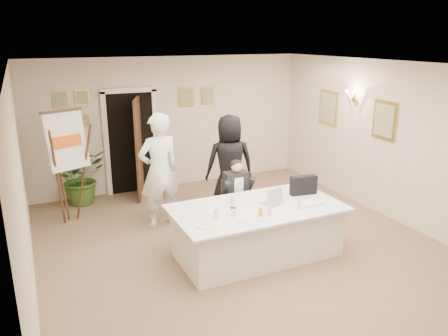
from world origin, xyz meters
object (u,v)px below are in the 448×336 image
potted_palm (81,177)px  paper_stack (310,203)px  conference_table (257,230)px  laptop_bag (303,185)px  standing_man (159,171)px  steel_jug (233,211)px  laptop (271,194)px  standing_woman (230,164)px  seated_man (237,196)px  oj_glass (261,212)px  flip_chart (67,173)px

potted_palm → paper_stack: size_ratio=3.15×
conference_table → laptop_bag: size_ratio=5.83×
standing_man → steel_jug: (0.54, -1.76, -0.17)m
potted_palm → laptop: 4.08m
standing_woman → steel_jug: standing_woman is taller
laptop → steel_jug: (-0.73, -0.18, -0.08)m
seated_man → oj_glass: size_ratio=9.73×
flip_chart → steel_jug: size_ratio=18.08×
oj_glass → flip_chart: bearing=129.1°
seated_man → flip_chart: bearing=134.1°
standing_man → standing_woman: standing_man is taller
flip_chart → standing_woman: (2.81, -0.66, 0.00)m
standing_man → standing_woman: 1.41m
standing_woman → potted_palm: (-2.50, 1.57, -0.39)m
laptop_bag → oj_glass: bearing=-146.8°
laptop_bag → oj_glass: (-1.06, -0.51, -0.09)m
laptop_bag → paper_stack: 0.44m
standing_woman → flip_chart: bearing=0.2°
standing_woman → laptop: bearing=99.0°
standing_woman → potted_palm: size_ratio=1.74×
seated_man → steel_jug: bearing=-133.4°
potted_palm → laptop_bag: (3.02, -3.18, 0.40)m
laptop → paper_stack: 0.60m
flip_chart → oj_glass: bearing=-50.9°
seated_man → paper_stack: bearing=-73.1°
laptop_bag → steel_jug: 1.42m
laptop_bag → standing_woman: bearing=115.3°
seated_man → laptop: size_ratio=3.71×
laptop → oj_glass: size_ratio=2.62×
conference_table → laptop_bag: bearing=10.1°
standing_woman → potted_palm: standing_woman is taller
seated_man → paper_stack: size_ratio=3.78×
standing_woman → laptop_bag: size_ratio=4.25×
standing_man → laptop: size_ratio=5.86×
laptop_bag → laptop: bearing=-162.9°
flip_chart → laptop_bag: size_ratio=4.60×
standing_woman → seated_man: bearing=85.4°
flip_chart → laptop: size_ratio=5.84×
paper_stack → steel_jug: (-1.24, 0.10, 0.04)m
seated_man → paper_stack: (0.67, -1.12, 0.16)m
flip_chart → potted_palm: size_ratio=1.89×
standing_man → paper_stack: (1.78, -1.86, -0.21)m
laptop → oj_glass: laptop is taller
standing_man → laptop: standing_man is taller
seated_man → conference_table: bearing=-111.2°
laptop_bag → paper_stack: bearing=-102.3°
potted_palm → laptop: bearing=-54.3°
steel_jug → seated_man: bearing=60.7°
flip_chart → laptop_bag: flip_chart is taller
flip_chart → laptop_bag: (3.33, -2.28, 0.01)m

